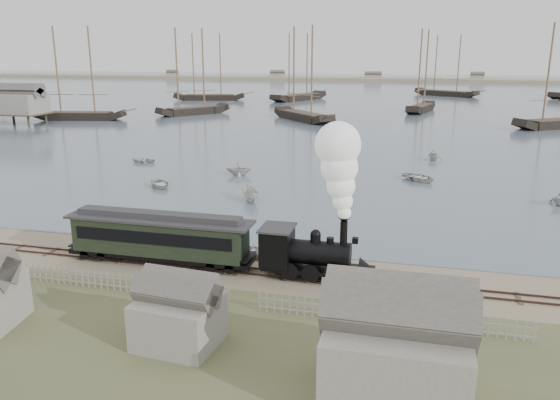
# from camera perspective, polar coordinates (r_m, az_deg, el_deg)

# --- Properties ---
(ground) EXTENTS (600.00, 600.00, 0.00)m
(ground) POSITION_cam_1_polar(r_m,az_deg,el_deg) (40.51, -6.02, -6.06)
(ground) COLOR tan
(ground) RESTS_ON ground
(harbor_water) EXTENTS (600.00, 336.00, 0.06)m
(harbor_water) POSITION_cam_1_polar(r_m,az_deg,el_deg) (206.30, 10.60, 10.96)
(harbor_water) COLOR #4D5F6E
(harbor_water) RESTS_ON ground
(rail_track) EXTENTS (120.00, 1.80, 0.16)m
(rail_track) POSITION_cam_1_polar(r_m,az_deg,el_deg) (38.76, -7.04, -7.04)
(rail_track) COLOR #3A2420
(rail_track) RESTS_ON ground
(picket_fence_west) EXTENTS (19.00, 0.10, 1.20)m
(picket_fence_west) POSITION_cam_1_polar(r_m,az_deg,el_deg) (37.55, -19.25, -8.65)
(picket_fence_west) COLOR gray
(picket_fence_west) RESTS_ON ground
(picket_fence_east) EXTENTS (15.00, 0.10, 1.20)m
(picket_fence_east) POSITION_cam_1_polar(r_m,az_deg,el_deg) (31.50, 11.39, -12.84)
(picket_fence_east) COLOR gray
(picket_fence_east) RESTS_ON ground
(shed_mid) EXTENTS (4.00, 3.50, 3.60)m
(shed_mid) POSITION_cam_1_polar(r_m,az_deg,el_deg) (29.79, -10.42, -14.53)
(shed_mid) COLOR gray
(shed_mid) RESTS_ON ground
(shed_right) EXTENTS (6.00, 5.00, 5.10)m
(shed_right) POSITION_cam_1_polar(r_m,az_deg,el_deg) (25.92, 11.73, -19.60)
(shed_right) COLOR gray
(shed_right) RESTS_ON ground
(far_spit) EXTENTS (500.00, 20.00, 1.80)m
(far_spit) POSITION_cam_1_polar(r_m,az_deg,el_deg) (286.03, 11.71, 12.04)
(far_spit) COLOR tan
(far_spit) RESTS_ON ground
(locomotive) EXTENTS (8.12, 3.03, 10.12)m
(locomotive) POSITION_cam_1_polar(r_m,az_deg,el_deg) (35.18, 5.45, -1.36)
(locomotive) COLOR black
(locomotive) RESTS_ON ground
(passenger_coach) EXTENTS (13.53, 2.61, 3.29)m
(passenger_coach) POSITION_cam_1_polar(r_m,az_deg,el_deg) (39.57, -12.45, -3.66)
(passenger_coach) COLOR black
(passenger_coach) RESTS_ON ground
(beached_dinghy) EXTENTS (2.79, 3.71, 0.73)m
(beached_dinghy) POSITION_cam_1_polar(r_m,az_deg,el_deg) (40.50, -2.80, -5.44)
(beached_dinghy) COLOR beige
(beached_dinghy) RESTS_ON ground
(rowboat_0) EXTENTS (4.62, 4.52, 0.78)m
(rowboat_0) POSITION_cam_1_polar(r_m,az_deg,el_deg) (62.13, -12.47, 1.67)
(rowboat_0) COLOR beige
(rowboat_0) RESTS_ON harbor_water
(rowboat_1) EXTENTS (3.24, 3.58, 1.64)m
(rowboat_1) POSITION_cam_1_polar(r_m,az_deg,el_deg) (66.61, -4.31, 3.28)
(rowboat_1) COLOR beige
(rowboat_1) RESTS_ON harbor_water
(rowboat_2) EXTENTS (3.65, 2.99, 1.35)m
(rowboat_2) POSITION_cam_1_polar(r_m,az_deg,el_deg) (55.04, -3.15, 0.58)
(rowboat_2) COLOR beige
(rowboat_2) RESTS_ON harbor_water
(rowboat_3) EXTENTS (5.04, 5.26, 0.89)m
(rowboat_3) POSITION_cam_1_polar(r_m,az_deg,el_deg) (65.57, 14.31, 2.32)
(rowboat_3) COLOR beige
(rowboat_3) RESTS_ON harbor_water
(rowboat_6) EXTENTS (2.43, 3.35, 0.68)m
(rowboat_6) POSITION_cam_1_polar(r_m,az_deg,el_deg) (76.54, -14.16, 4.07)
(rowboat_6) COLOR beige
(rowboat_6) RESTS_ON harbor_water
(rowboat_7) EXTENTS (3.43, 3.13, 1.54)m
(rowboat_7) POSITION_cam_1_polar(r_m,az_deg,el_deg) (78.89, 15.73, 4.60)
(rowboat_7) COLOR beige
(rowboat_7) RESTS_ON harbor_water
(schooner_0) EXTENTS (20.15, 8.61, 20.00)m
(schooner_0) POSITION_cam_1_polar(r_m,az_deg,el_deg) (128.47, -20.53, 12.29)
(schooner_0) COLOR black
(schooner_0) RESTS_ON harbor_water
(schooner_1) EXTENTS (14.33, 17.33, 20.00)m
(schooner_1) POSITION_cam_1_polar(r_m,az_deg,el_deg) (133.02, -9.21, 13.11)
(schooner_1) COLOR black
(schooner_1) RESTS_ON harbor_water
(schooner_2) EXTENTS (16.87, 18.19, 20.00)m
(schooner_2) POSITION_cam_1_polar(r_m,az_deg,el_deg) (119.89, 2.47, 13.06)
(schooner_2) COLOR black
(schooner_2) RESTS_ON harbor_water
(schooner_3) EXTENTS (7.84, 17.29, 20.00)m
(schooner_3) POSITION_cam_1_polar(r_m,az_deg,el_deg) (141.58, 14.75, 12.93)
(schooner_3) COLOR black
(schooner_3) RESTS_ON harbor_water
(schooner_6) EXTENTS (22.10, 9.90, 20.00)m
(schooner_6) POSITION_cam_1_polar(r_m,az_deg,el_deg) (172.18, -7.52, 13.62)
(schooner_6) COLOR black
(schooner_6) RESTS_ON harbor_water
(schooner_7) EXTENTS (14.78, 22.94, 20.00)m
(schooner_7) POSITION_cam_1_polar(r_m,az_deg,el_deg) (171.18, 2.01, 13.73)
(schooner_7) COLOR black
(schooner_7) RESTS_ON harbor_water
(schooner_8) EXTENTS (21.43, 16.23, 20.00)m
(schooner_8) POSITION_cam_1_polar(r_m,az_deg,el_deg) (195.56, 17.16, 13.28)
(schooner_8) COLOR black
(schooner_8) RESTS_ON harbor_water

